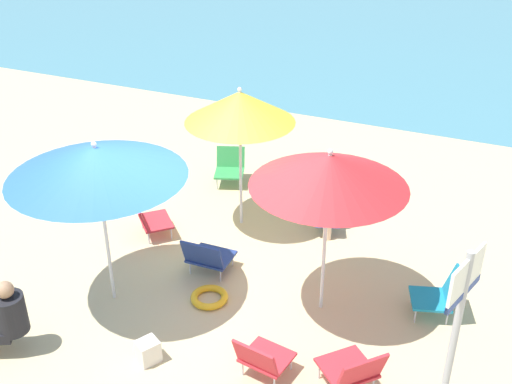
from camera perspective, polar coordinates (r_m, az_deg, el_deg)
name	(u,v)px	position (r m, az deg, el deg)	size (l,w,h in m)	color
ground_plane	(211,285)	(7.91, -4.12, -8.54)	(40.00, 40.00, 0.00)	#CCB789
sea_water	(421,32)	(20.33, 14.94, 14.00)	(40.00, 16.00, 0.01)	teal
umbrella_yellow	(240,107)	(8.37, -1.50, 7.81)	(1.51, 1.51, 2.08)	silver
umbrella_red	(329,170)	(6.61, 6.75, 1.98)	(1.73, 1.73, 2.07)	silver
umbrella_blue	(96,162)	(6.95, -14.48, 2.70)	(1.99, 1.99, 2.07)	silver
beach_chair_a	(441,294)	(7.58, 16.60, -8.97)	(0.65, 0.59, 0.59)	teal
beach_chair_b	(230,166)	(10.19, -2.41, 2.39)	(0.62, 0.68, 0.55)	#33934C
beach_chair_c	(149,218)	(8.85, -9.81, -2.38)	(0.72, 0.72, 0.54)	red
beach_chair_d	(207,256)	(7.95, -4.49, -5.89)	(0.55, 0.57, 0.57)	navy
beach_chair_e	(353,370)	(6.41, 8.91, -15.81)	(0.76, 0.76, 0.61)	red
beach_chair_f	(262,358)	(6.51, 0.56, -14.97)	(0.55, 0.57, 0.54)	red
person_a	(6,316)	(7.21, -21.98, -10.55)	(0.57, 0.48, 0.90)	black
person_b	(328,201)	(8.86, 6.62, -0.80)	(0.45, 0.56, 0.91)	#2D519E
person_c	(324,186)	(9.26, 6.30, 0.59)	(0.53, 0.48, 0.92)	silver
warning_sign	(454,338)	(5.09, 17.73, -12.70)	(0.18, 0.53, 2.31)	#ADADB2
swim_ring	(209,297)	(7.65, -4.30, -9.62)	(0.46, 0.46, 0.09)	yellow
beach_bag	(148,351)	(6.89, -9.90, -14.21)	(0.22, 0.20, 0.26)	silver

